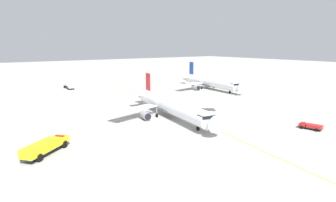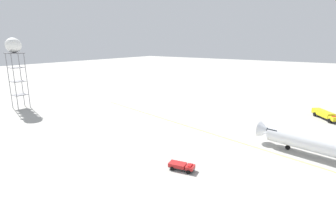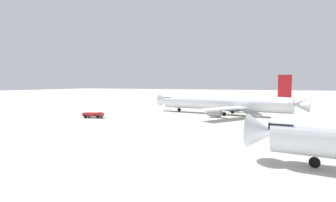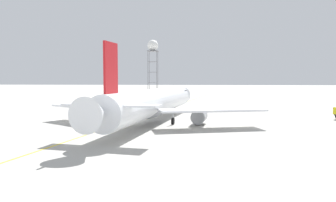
{
  "view_description": "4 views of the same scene",
  "coord_description": "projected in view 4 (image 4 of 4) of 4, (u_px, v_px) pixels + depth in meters",
  "views": [
    {
      "loc": [
        -48.95,
        -64.66,
        20.06
      ],
      "look_at": [
        -3.08,
        -0.56,
        4.67
      ],
      "focal_mm": 31.25,
      "sensor_mm": 36.0,
      "label": 1
    },
    {
      "loc": [
        56.43,
        -5.61,
        24.54
      ],
      "look_at": [
        5.15,
        -42.24,
        9.79
      ],
      "focal_mm": 27.03,
      "sensor_mm": 36.0,
      "label": 2
    },
    {
      "loc": [
        72.05,
        13.97,
        8.75
      ],
      "look_at": [
        1.23,
        -16.12,
        3.61
      ],
      "focal_mm": 28.19,
      "sensor_mm": 36.0,
      "label": 3
    },
    {
      "loc": [
        -9.16,
        48.15,
        6.97
      ],
      "look_at": [
        -4.2,
        -4.44,
        3.18
      ],
      "focal_mm": 33.29,
      "sensor_mm": 36.0,
      "label": 4
    }
  ],
  "objects": [
    {
      "name": "radar_tower",
      "position": [
        153.0,
        48.0,
        153.64
      ],
      "size": [
        5.34,
        5.34,
        26.07
      ],
      "color": "slate",
      "rests_on": "ground_plane"
    },
    {
      "name": "airliner_main",
      "position": [
        154.0,
        103.0,
        49.18
      ],
      "size": [
        34.09,
        43.08,
        10.91
      ],
      "rotation": [
        0.0,
        0.0,
        4.56
      ],
      "color": "white",
      "rests_on": "ground_plane"
    },
    {
      "name": "taxiway_centreline",
      "position": [
        126.0,
        122.0,
        50.23
      ],
      "size": [
        30.9,
        167.05,
        0.01
      ],
      "rotation": [
        0.0,
        0.0,
        4.53
      ],
      "color": "yellow",
      "rests_on": "ground_plane"
    },
    {
      "name": "ops_pickup_truck",
      "position": [
        92.0,
        103.0,
        80.4
      ],
      "size": [
        3.05,
        5.35,
        1.41
      ],
      "rotation": [
        0.0,
        0.0,
        1.78
      ],
      "color": "#232326",
      "rests_on": "ground_plane"
    },
    {
      "name": "ground_plane",
      "position": [
        139.0,
        123.0,
        49.17
      ],
      "size": [
        600.0,
        600.0,
        0.0
      ],
      "primitive_type": "plane",
      "color": "#ADAAA3"
    }
  ]
}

